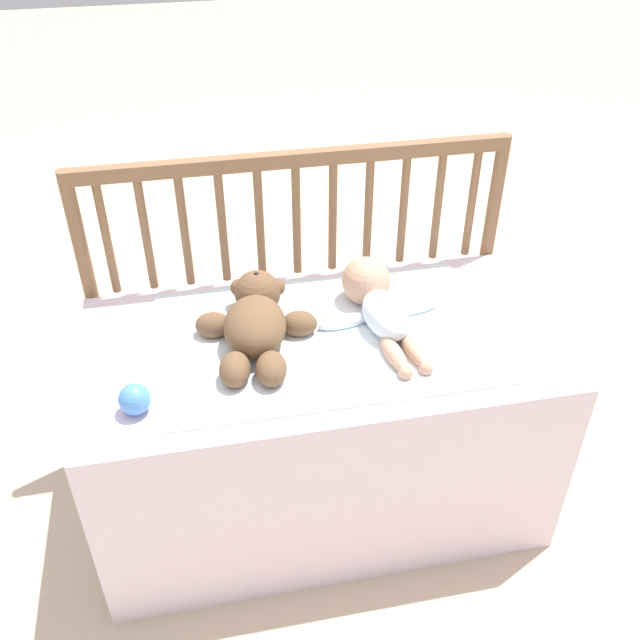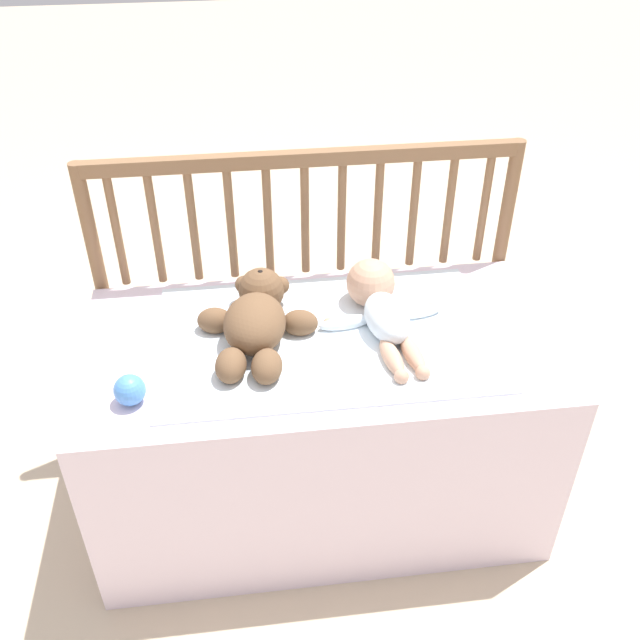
{
  "view_description": "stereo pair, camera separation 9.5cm",
  "coord_description": "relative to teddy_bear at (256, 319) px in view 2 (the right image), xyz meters",
  "views": [
    {
      "loc": [
        -0.26,
        -1.3,
        1.6
      ],
      "look_at": [
        0.0,
        0.0,
        0.61
      ],
      "focal_mm": 40.0,
      "sensor_mm": 36.0,
      "label": 1
    },
    {
      "loc": [
        -0.17,
        -1.32,
        1.6
      ],
      "look_at": [
        0.0,
        0.0,
        0.61
      ],
      "focal_mm": 40.0,
      "sensor_mm": 36.0,
      "label": 2
    }
  ],
  "objects": [
    {
      "name": "crib_rail",
      "position": [
        0.15,
        0.28,
        0.03
      ],
      "size": [
        1.13,
        0.04,
        0.9
      ],
      "color": "brown",
      "rests_on": "ground_plane"
    },
    {
      "name": "crib_mattress",
      "position": [
        0.15,
        -0.04,
        -0.33
      ],
      "size": [
        1.13,
        0.58,
        0.55
      ],
      "color": "silver",
      "rests_on": "ground_plane"
    },
    {
      "name": "baby",
      "position": [
        0.3,
        0.02,
        -0.01
      ],
      "size": [
        0.31,
        0.39,
        0.12
      ],
      "color": "white",
      "rests_on": "crib_mattress"
    },
    {
      "name": "toy_ball",
      "position": [
        -0.28,
        -0.19,
        -0.02
      ],
      "size": [
        0.07,
        0.07,
        0.07
      ],
      "color": "#4C8CDB",
      "rests_on": "crib_mattress"
    },
    {
      "name": "ground_plane",
      "position": [
        0.15,
        -0.04,
        -0.61
      ],
      "size": [
        12.0,
        12.0,
        0.0
      ],
      "primitive_type": "plane",
      "color": "#C6B293"
    },
    {
      "name": "blanket",
      "position": [
        0.16,
        -0.02,
        -0.05
      ],
      "size": [
        0.79,
        0.5,
        0.01
      ],
      "color": "white",
      "rests_on": "crib_mattress"
    },
    {
      "name": "teddy_bear",
      "position": [
        0.0,
        0.0,
        0.0
      ],
      "size": [
        0.3,
        0.37,
        0.12
      ],
      "color": "brown",
      "rests_on": "crib_mattress"
    }
  ]
}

